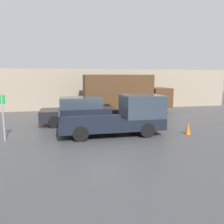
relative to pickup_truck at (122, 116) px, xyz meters
name	(u,v)px	position (x,y,z in m)	size (l,w,h in m)	color
ground_plane	(106,130)	(-0.69, 0.93, -0.95)	(60.00, 60.00, 0.00)	#3D3D3F
building_wall	(90,89)	(-0.69, 9.18, 0.90)	(28.00, 0.15, 3.71)	gray
pickup_truck	(122,116)	(0.00, 0.00, 0.00)	(5.33, 2.12, 2.06)	black
car	(79,111)	(-2.06, 3.01, -0.09)	(4.77, 1.97, 1.72)	black
delivery_truck	(124,93)	(1.80, 6.47, 0.75)	(7.17, 2.33, 3.17)	#472D19
parking_sign	(3,114)	(-5.76, -0.20, 0.34)	(0.30, 0.07, 2.28)	gray
traffic_cone	(188,128)	(3.37, -0.82, -0.63)	(0.28, 0.28, 0.64)	orange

